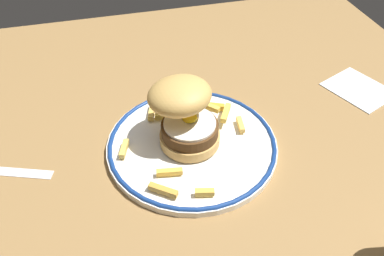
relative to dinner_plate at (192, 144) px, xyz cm
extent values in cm
cube|color=olive|center=(-5.29, 1.42, -2.84)|extent=(126.00, 103.94, 4.00)
cylinder|color=white|center=(0.00, 0.00, -0.24)|extent=(29.32, 29.32, 1.20)
torus|color=navy|center=(0.00, 0.00, 0.36)|extent=(28.92, 28.92, 0.80)
cylinder|color=tan|center=(-0.37, 0.06, 1.66)|extent=(10.26, 10.26, 1.80)
cylinder|color=#482D16|center=(-0.37, 0.06, 3.58)|extent=(9.59, 9.59, 2.03)
cylinder|color=white|center=(-0.37, 0.06, 4.84)|extent=(8.67, 8.67, 0.50)
ellipsoid|color=yellow|center=(-0.20, 0.76, 5.51)|extent=(2.60, 2.60, 1.40)
ellipsoid|color=tan|center=(-1.53, 2.13, 9.32)|extent=(14.86, 15.00, 6.38)
cube|color=gold|center=(-6.99, -9.62, 1.24)|extent=(4.30, 3.58, 0.95)
cube|color=gold|center=(-3.08, 6.86, 1.21)|extent=(4.11, 2.03, 0.90)
cube|color=gold|center=(4.73, 5.35, 3.08)|extent=(3.23, 3.31, 0.93)
cube|color=#EEB74F|center=(9.28, 1.51, 1.21)|extent=(1.39, 3.72, 0.90)
cube|color=gold|center=(-3.14, 9.43, 1.19)|extent=(2.29, 3.40, 0.84)
cube|color=gold|center=(7.30, 3.99, 2.23)|extent=(3.18, 4.53, 0.98)
cube|color=#DFB54F|center=(-11.52, 0.63, 1.23)|extent=(2.16, 3.96, 0.92)
cube|color=gold|center=(6.13, 7.49, 1.26)|extent=(4.08, 2.54, 1.00)
cube|color=gold|center=(-1.07, -11.56, 1.23)|extent=(3.06, 1.58, 0.93)
cube|color=gold|center=(-4.90, -6.31, 1.21)|extent=(4.21, 1.54, 0.90)
cube|color=#E9B950|center=(-5.08, 8.96, 1.26)|extent=(2.32, 4.66, 1.00)
cube|color=silver|center=(-28.72, 1.03, -0.64)|extent=(10.94, 5.50, 0.24)
cube|color=silver|center=(37.43, 7.60, -0.64)|extent=(14.16, 15.14, 0.40)
camera|label=1|loc=(-12.20, -46.86, 47.92)|focal=36.89mm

